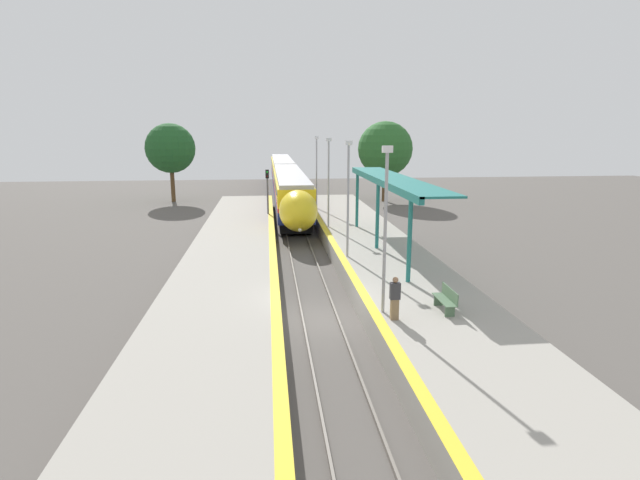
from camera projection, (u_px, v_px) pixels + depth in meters
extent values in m
plane|color=#56514C|center=(320.00, 320.00, 20.62)|extent=(120.00, 120.00, 0.00)
cube|color=slate|center=(303.00, 319.00, 20.53)|extent=(0.08, 90.00, 0.15)
cube|color=slate|center=(337.00, 318.00, 20.67)|extent=(0.08, 90.00, 0.15)
cube|color=black|center=(290.00, 207.00, 46.23)|extent=(2.40, 20.19, 0.82)
cube|color=navy|center=(290.00, 198.00, 46.04)|extent=(2.73, 21.94, 0.89)
cube|color=red|center=(290.00, 192.00, 45.91)|extent=(2.74, 21.94, 0.30)
cube|color=yellow|center=(290.00, 183.00, 45.73)|extent=(2.73, 21.94, 1.34)
cube|color=black|center=(290.00, 184.00, 45.75)|extent=(2.75, 20.19, 0.74)
cube|color=#9E9EA3|center=(290.00, 174.00, 45.56)|extent=(2.45, 21.94, 0.30)
cylinder|color=black|center=(286.00, 226.00, 38.53)|extent=(0.12, 0.86, 0.86)
cylinder|color=black|center=(304.00, 225.00, 38.67)|extent=(0.12, 0.86, 0.86)
cylinder|color=black|center=(285.00, 221.00, 40.66)|extent=(0.12, 0.86, 0.86)
cylinder|color=black|center=(302.00, 220.00, 40.81)|extent=(0.12, 0.86, 0.86)
cylinder|color=black|center=(281.00, 201.00, 51.73)|extent=(0.12, 0.86, 0.86)
cylinder|color=black|center=(295.00, 201.00, 51.88)|extent=(0.12, 0.86, 0.86)
cylinder|color=black|center=(280.00, 198.00, 53.87)|extent=(0.12, 0.86, 0.86)
cylinder|color=black|center=(293.00, 198.00, 54.02)|extent=(0.12, 0.86, 0.86)
ellipsoid|color=yellow|center=(298.00, 211.00, 33.86)|extent=(2.62, 4.19, 2.79)
ellipsoid|color=black|center=(299.00, 205.00, 33.25)|extent=(1.91, 2.44, 1.42)
sphere|color=#F9F4CC|center=(300.00, 230.00, 32.55)|extent=(0.24, 0.24, 0.24)
cube|color=black|center=(282.00, 182.00, 68.30)|extent=(2.40, 20.19, 0.82)
cube|color=navy|center=(282.00, 176.00, 68.12)|extent=(2.73, 21.94, 0.89)
cube|color=red|center=(282.00, 172.00, 67.99)|extent=(2.74, 21.94, 0.30)
cube|color=yellow|center=(282.00, 165.00, 67.81)|extent=(2.73, 21.94, 1.34)
cube|color=black|center=(282.00, 166.00, 67.83)|extent=(2.75, 20.19, 0.74)
cube|color=#9E9EA3|center=(282.00, 159.00, 67.63)|extent=(2.45, 21.94, 0.30)
cylinder|color=black|center=(279.00, 191.00, 60.60)|extent=(0.12, 0.86, 0.86)
cylinder|color=black|center=(290.00, 190.00, 60.75)|extent=(0.12, 0.86, 0.86)
cylinder|color=black|center=(278.00, 188.00, 62.74)|extent=(0.12, 0.86, 0.86)
cylinder|color=black|center=(290.00, 188.00, 62.89)|extent=(0.12, 0.86, 0.86)
cylinder|color=black|center=(276.00, 180.00, 73.81)|extent=(0.12, 0.86, 0.86)
cylinder|color=black|center=(286.00, 179.00, 73.96)|extent=(0.12, 0.86, 0.86)
cylinder|color=black|center=(276.00, 178.00, 75.94)|extent=(0.12, 0.86, 0.86)
cylinder|color=black|center=(286.00, 178.00, 76.09)|extent=(0.12, 0.86, 0.86)
cube|color=#9E998E|center=(420.00, 304.00, 20.94)|extent=(5.19, 64.00, 1.04)
cube|color=yellow|center=(364.00, 294.00, 20.58)|extent=(0.40, 64.00, 0.01)
cube|color=#9E998E|center=(218.00, 312.00, 20.08)|extent=(5.01, 64.00, 1.04)
cube|color=yellow|center=(275.00, 297.00, 20.20)|extent=(0.40, 64.00, 0.01)
cube|color=#4C6B4C|center=(450.00, 311.00, 18.09)|extent=(0.36, 0.06, 0.42)
cube|color=#4C6B4C|center=(439.00, 300.00, 19.27)|extent=(0.36, 0.06, 0.42)
cube|color=#4C6B4C|center=(444.00, 300.00, 18.63)|extent=(0.44, 1.62, 0.03)
cube|color=#4C6B4C|center=(450.00, 294.00, 18.60)|extent=(0.04, 1.62, 0.44)
cube|color=#7F6647|center=(394.00, 309.00, 17.80)|extent=(0.28, 0.20, 0.77)
cube|color=#333338|center=(395.00, 291.00, 17.65)|extent=(0.36, 0.22, 0.61)
sphere|color=#936B4C|center=(395.00, 280.00, 17.56)|extent=(0.21, 0.21, 0.21)
cylinder|color=#59595E|center=(268.00, 203.00, 40.15)|extent=(0.14, 0.14, 3.88)
cube|color=black|center=(267.00, 174.00, 39.65)|extent=(0.28, 0.20, 0.70)
sphere|color=#1ED833|center=(267.00, 172.00, 39.50)|extent=(0.14, 0.14, 0.14)
sphere|color=#330A0A|center=(267.00, 176.00, 39.58)|extent=(0.14, 0.14, 0.14)
cylinder|color=#9E9EA3|center=(385.00, 235.00, 17.99)|extent=(0.12, 0.12, 5.87)
cube|color=silver|center=(387.00, 149.00, 17.33)|extent=(0.36, 0.20, 0.24)
cylinder|color=#9E9EA3|center=(348.00, 202.00, 26.14)|extent=(0.12, 0.12, 5.87)
cube|color=silver|center=(349.00, 143.00, 25.48)|extent=(0.36, 0.20, 0.24)
cylinder|color=#9E9EA3|center=(329.00, 185.00, 34.29)|extent=(0.12, 0.12, 5.87)
cube|color=silver|center=(329.00, 140.00, 33.63)|extent=(0.36, 0.20, 0.24)
cylinder|color=#9E9EA3|center=(317.00, 174.00, 42.44)|extent=(0.12, 0.12, 5.87)
cube|color=silver|center=(317.00, 138.00, 41.78)|extent=(0.36, 0.20, 0.24)
cylinder|color=#1E6B66|center=(409.00, 241.00, 21.90)|extent=(0.20, 0.20, 3.75)
cylinder|color=#1E6B66|center=(377.00, 216.00, 28.21)|extent=(0.20, 0.20, 3.75)
cylinder|color=#1E6B66|center=(357.00, 200.00, 34.53)|extent=(0.20, 0.20, 3.75)
cube|color=#1E6B66|center=(378.00, 181.00, 27.79)|extent=(0.24, 16.00, 0.36)
cube|color=#1E6B66|center=(394.00, 179.00, 27.85)|extent=(2.00, 16.00, 0.10)
cylinder|color=brown|center=(173.00, 185.00, 53.95)|extent=(0.44, 0.44, 3.64)
sphere|color=#1E5123|center=(170.00, 148.00, 53.10)|extent=(5.25, 5.25, 5.25)
cylinder|color=brown|center=(384.00, 186.00, 54.30)|extent=(0.44, 0.44, 3.30)
sphere|color=#286028|center=(385.00, 149.00, 53.44)|extent=(5.86, 5.86, 5.86)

